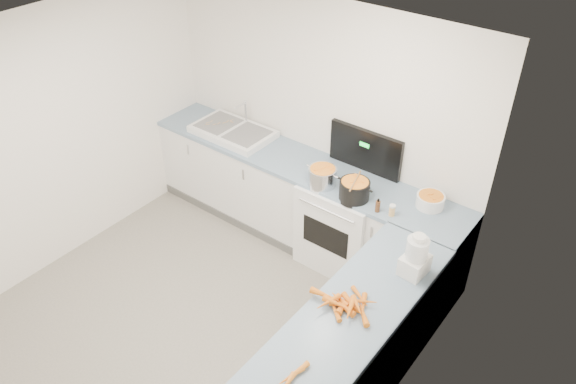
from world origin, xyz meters
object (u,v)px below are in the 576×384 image
Objects in this scene: food_processor at (416,257)px; black_pot at (354,191)px; mixing_bowl at (430,201)px; extract_bottle at (378,206)px; sink at (233,131)px; spice_jar at (392,211)px; stove at (344,221)px; steel_pot at (322,177)px.

black_pot is at bearing 148.06° from food_processor.
extract_bottle is at bearing -133.27° from mixing_bowl.
spice_jar is (2.02, -0.21, 0.01)m from sink.
stove is 5.16× the size of steel_pot.
mixing_bowl is 2.31× the size of extract_bottle.
stove is at bearing 145.66° from food_processor.
stove is 0.79m from spice_jar.
stove is 1.58× the size of sink.
black_pot is at bearing 170.47° from extract_bottle.
spice_jar is at bearing -1.58° from steel_pot.
mixing_bowl is (0.59, 0.30, -0.02)m from black_pot.
mixing_bowl is at bearing 2.86° from sink.
sink reaches higher than spice_jar.
black_pot is at bearing -153.02° from mixing_bowl.
steel_pot is at bearing 179.58° from black_pot.
stove reaches higher than steel_pot.
food_processor is at bearing -31.94° from black_pot.
steel_pot is (1.28, -0.19, 0.04)m from sink.
sink is 3.47× the size of mixing_bowl.
sink is 2.03m from spice_jar.
steel_pot is at bearing -162.36° from mixing_bowl.
stove reaches higher than sink.
extract_bottle is at bearing -4.40° from steel_pot.
food_processor reaches higher than black_pot.
sink is 3.15× the size of black_pot.
stove is 4.97× the size of black_pot.
sink is 3.26× the size of steel_pot.
steel_pot is 2.87× the size of spice_jar.
extract_bottle is (0.45, -0.22, 0.52)m from stove.
steel_pot is at bearing 155.90° from food_processor.
extract_bottle is (-0.33, -0.35, -0.00)m from mixing_bowl.
food_processor is (0.60, -0.50, 0.10)m from extract_bottle.
black_pot is (0.18, -0.18, 0.54)m from stove.
black_pot is 1.10× the size of mixing_bowl.
stove is at bearing 153.81° from extract_bottle.
stove is 12.65× the size of extract_bottle.
food_processor is (2.50, -0.73, 0.12)m from sink.
steel_pot is 0.62m from extract_bottle.
black_pot is 0.27m from extract_bottle.
food_processor is at bearing -24.10° from steel_pot.
stove is at bearing 161.38° from spice_jar.
food_processor is at bearing -47.70° from spice_jar.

